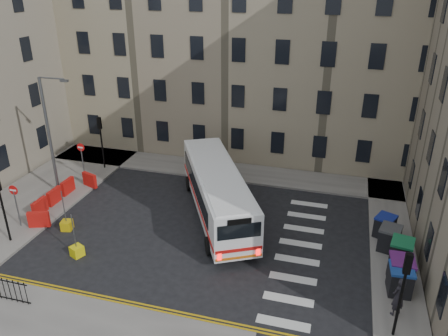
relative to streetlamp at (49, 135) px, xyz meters
The scene contains 22 objects.
ground 13.85m from the streetlamp, ahead, with size 120.00×120.00×0.00m, color black.
pavement_north 10.52m from the streetlamp, 43.32° to the left, with size 36.00×3.20×0.15m, color slate.
pavement_east 22.50m from the streetlamp, ahead, with size 2.40×26.00×0.15m, color slate.
pavement_west 4.49m from the streetlamp, 135.00° to the right, with size 6.00×22.00×0.15m, color slate.
pavement_sw 14.08m from the streetlamp, 63.43° to the right, with size 20.00×6.00×0.15m, color slate.
terrace_north 15.38m from the streetlamp, 66.04° to the left, with size 38.30×10.80×17.20m.
traffic_light_east 22.91m from the streetlamp, 19.15° to the right, with size 0.28×0.22×4.10m.
traffic_light_nw 4.84m from the streetlamp, 77.47° to the left, with size 0.28×0.22×4.10m.
traffic_light_sw 6.26m from the streetlamp, 80.54° to the right, with size 0.28×0.22×4.10m.
streetlamp is the anchor object (origin of this frame).
no_entry_north 3.41m from the streetlamp, 78.69° to the left, with size 0.60×0.08×3.00m.
no_entry_south 5.06m from the streetlamp, 83.66° to the right, with size 0.60×0.08×3.00m.
roadworks_barriers 4.15m from the streetlamp, 52.28° to the right, with size 1.66×6.26×1.00m.
bus 11.78m from the streetlamp, ahead, with size 7.60×11.19×3.09m.
wheelie_bin_a 22.73m from the streetlamp, 11.74° to the right, with size 1.16×1.31×1.39m.
wheelie_bin_b 22.68m from the streetlamp, 10.10° to the right, with size 1.19×1.35×1.45m.
wheelie_bin_c 22.61m from the streetlamp, ahead, with size 1.33×1.46×1.40m.
wheelie_bin_d 22.02m from the streetlamp, ahead, with size 1.36×1.48×1.37m.
wheelie_bin_e 21.84m from the streetlamp, ahead, with size 1.39×1.46×1.27m.
pedestrian 22.85m from the streetlamp, 15.87° to the right, with size 0.70×0.46×1.92m, color black.
bollard_yellow 9.09m from the streetlamp, 48.36° to the right, with size 0.60×0.60×0.60m, color yellow.
bollard_chevron 6.54m from the streetlamp, 49.78° to the right, with size 0.60×0.60×0.60m, color gold.
Camera 1 is at (5.51, -20.87, 14.24)m, focal length 35.00 mm.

